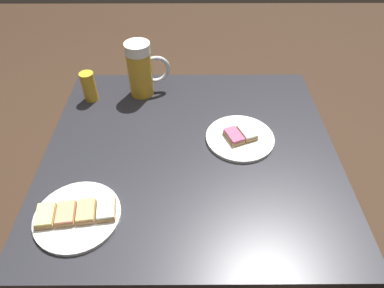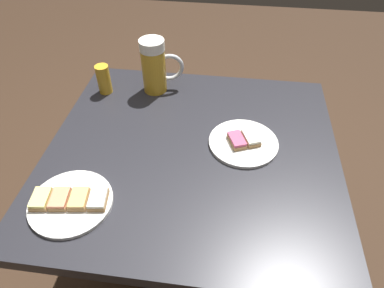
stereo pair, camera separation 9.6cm
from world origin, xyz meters
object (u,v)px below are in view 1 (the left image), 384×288
plate_near (79,215)px  beer_mug (143,69)px  beer_glass_small (90,87)px  plate_far (241,137)px

plate_near → beer_mug: beer_mug is taller
beer_mug → beer_glass_small: size_ratio=1.85×
plate_near → plate_far: size_ratio=1.01×
plate_near → beer_mug: 0.53m
beer_mug → plate_far: bearing=-38.1°
plate_near → plate_far: 0.49m
plate_near → beer_glass_small: beer_glass_small is taller
plate_far → beer_mug: size_ratio=1.09×
plate_far → beer_mug: 0.40m
plate_far → beer_glass_small: beer_glass_small is taller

